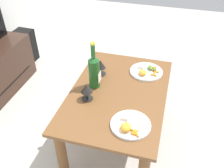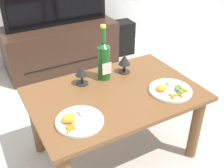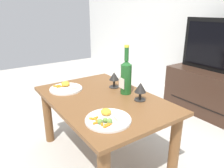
{
  "view_description": "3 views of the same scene",
  "coord_description": "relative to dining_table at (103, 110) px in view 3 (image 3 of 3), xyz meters",
  "views": [
    {
      "loc": [
        -1.35,
        -0.33,
        1.63
      ],
      "look_at": [
        -0.01,
        0.04,
        0.57
      ],
      "focal_mm": 39.87,
      "sensor_mm": 36.0,
      "label": 1
    },
    {
      "loc": [
        -0.69,
        -1.19,
        1.4
      ],
      "look_at": [
        -0.01,
        0.02,
        0.55
      ],
      "focal_mm": 43.56,
      "sensor_mm": 36.0,
      "label": 2
    },
    {
      "loc": [
        1.19,
        -0.74,
        1.09
      ],
      "look_at": [
        0.04,
        0.05,
        0.6
      ],
      "focal_mm": 34.01,
      "sensor_mm": 36.0,
      "label": 3
    }
  ],
  "objects": [
    {
      "name": "goblet_right",
      "position": [
        0.18,
        0.19,
        0.18
      ],
      "size": [
        0.08,
        0.08,
        0.13
      ],
      "color": "black",
      "rests_on": "dining_table"
    },
    {
      "name": "wine_bottle",
      "position": [
        0.02,
        0.19,
        0.24
      ],
      "size": [
        0.08,
        0.08,
        0.36
      ],
      "color": "#1E5923",
      "rests_on": "dining_table"
    },
    {
      "name": "tv_stand",
      "position": [
        0.14,
        1.39,
        -0.16
      ],
      "size": [
        1.15,
        0.48,
        0.47
      ],
      "color": "#382319",
      "rests_on": "ground_plane"
    },
    {
      "name": "ground_plane",
      "position": [
        0.0,
        0.0,
        -0.4
      ],
      "size": [
        6.4,
        6.4,
        0.0
      ],
      "primitive_type": "plane",
      "color": "#B7B2A8"
    },
    {
      "name": "dinner_plate_right",
      "position": [
        0.3,
        -0.15,
        0.11
      ],
      "size": [
        0.26,
        0.26,
        0.05
      ],
      "color": "white",
      "rests_on": "dining_table"
    },
    {
      "name": "goblet_left",
      "position": [
        -0.13,
        0.19,
        0.18
      ],
      "size": [
        0.08,
        0.08,
        0.13
      ],
      "color": "black",
      "rests_on": "dining_table"
    },
    {
      "name": "dining_table",
      "position": [
        0.0,
        0.0,
        0.0
      ],
      "size": [
        1.02,
        0.68,
        0.49
      ],
      "color": "brown",
      "rests_on": "ground_plane"
    },
    {
      "name": "dinner_plate_left",
      "position": [
        -0.3,
        -0.15,
        0.11
      ],
      "size": [
        0.25,
        0.25,
        0.05
      ],
      "color": "white",
      "rests_on": "dining_table"
    }
  ]
}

